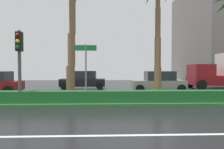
{
  "coord_description": "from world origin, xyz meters",
  "views": [
    {
      "loc": [
        -0.95,
        -3.28,
        1.86
      ],
      "look_at": [
        -0.47,
        10.49,
        1.5
      ],
      "focal_mm": 30.38,
      "sensor_mm": 36.0,
      "label": 1
    }
  ],
  "objects_px": {
    "traffic_signal_median_left": "(19,53)",
    "street_name_sign": "(86,65)",
    "car_in_traffic_third": "(158,82)",
    "box_truck_lead": "(223,73)",
    "car_in_traffic_second": "(83,80)"
  },
  "relations": [
    {
      "from": "traffic_signal_median_left",
      "to": "street_name_sign",
      "type": "xyz_separation_m",
      "value": [
        3.3,
        0.14,
        -0.59
      ]
    },
    {
      "from": "car_in_traffic_second",
      "to": "box_truck_lead",
      "type": "bearing_deg",
      "value": 179.06
    },
    {
      "from": "car_in_traffic_third",
      "to": "box_truck_lead",
      "type": "bearing_deg",
      "value": -159.27
    },
    {
      "from": "street_name_sign",
      "to": "car_in_traffic_second",
      "type": "xyz_separation_m",
      "value": [
        -1.14,
        8.76,
        -1.25
      ]
    },
    {
      "from": "street_name_sign",
      "to": "box_truck_lead",
      "type": "relative_size",
      "value": 0.47
    },
    {
      "from": "car_in_traffic_second",
      "to": "box_truck_lead",
      "type": "xyz_separation_m",
      "value": [
        13.79,
        -0.23,
        0.72
      ]
    },
    {
      "from": "street_name_sign",
      "to": "car_in_traffic_third",
      "type": "distance_m",
      "value": 8.02
    },
    {
      "from": "traffic_signal_median_left",
      "to": "street_name_sign",
      "type": "relative_size",
      "value": 1.22
    },
    {
      "from": "traffic_signal_median_left",
      "to": "box_truck_lead",
      "type": "distance_m",
      "value": 18.18
    },
    {
      "from": "car_in_traffic_third",
      "to": "street_name_sign",
      "type": "bearing_deg",
      "value": 47.0
    },
    {
      "from": "car_in_traffic_third",
      "to": "box_truck_lead",
      "type": "height_order",
      "value": "box_truck_lead"
    },
    {
      "from": "car_in_traffic_second",
      "to": "car_in_traffic_third",
      "type": "bearing_deg",
      "value": 155.6
    },
    {
      "from": "street_name_sign",
      "to": "box_truck_lead",
      "type": "height_order",
      "value": "box_truck_lead"
    },
    {
      "from": "traffic_signal_median_left",
      "to": "box_truck_lead",
      "type": "relative_size",
      "value": 0.57
    },
    {
      "from": "box_truck_lead",
      "to": "car_in_traffic_second",
      "type": "bearing_deg",
      "value": -0.94
    }
  ]
}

